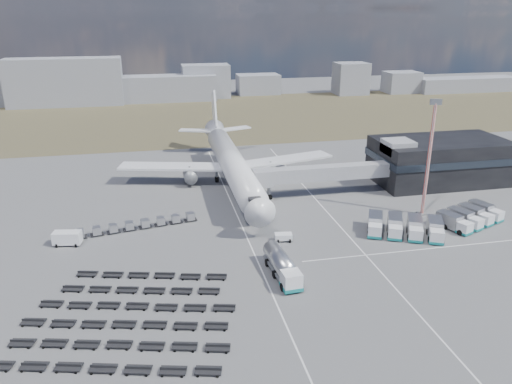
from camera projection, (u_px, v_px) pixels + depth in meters
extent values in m
plane|color=#565659|center=(261.00, 243.00, 86.83)|extent=(420.00, 420.00, 0.00)
cube|color=#48432B|center=(199.00, 117.00, 187.82)|extent=(420.00, 90.00, 0.01)
cube|color=silver|center=(245.00, 232.00, 91.03)|extent=(0.25, 110.00, 0.01)
cube|color=silver|center=(338.00, 224.00, 94.50)|extent=(0.25, 110.00, 0.01)
cube|color=silver|center=(415.00, 250.00, 84.30)|extent=(40.00, 0.25, 0.01)
cube|color=black|center=(440.00, 161.00, 116.37)|extent=(30.00, 16.00, 10.00)
cube|color=#262D38|center=(440.00, 156.00, 115.96)|extent=(30.40, 16.40, 1.60)
cube|color=#939399|center=(398.00, 147.00, 110.67)|extent=(6.00, 6.00, 3.00)
cube|color=#939399|center=(323.00, 173.00, 107.37)|extent=(29.80, 3.00, 3.00)
cube|color=#939399|center=(263.00, 178.00, 104.33)|extent=(4.00, 3.60, 3.40)
cylinder|color=slate|center=(269.00, 188.00, 105.96)|extent=(0.70, 0.70, 5.10)
cylinder|color=black|center=(269.00, 197.00, 106.69)|extent=(1.40, 0.90, 1.40)
cylinder|color=white|center=(233.00, 164.00, 112.54)|extent=(5.60, 48.00, 5.60)
cone|color=white|center=(257.00, 207.00, 88.21)|extent=(5.60, 5.00, 5.60)
cone|color=white|center=(216.00, 133.00, 137.97)|extent=(5.60, 8.00, 5.60)
cube|color=black|center=(255.00, 199.00, 89.77)|extent=(2.20, 2.00, 0.80)
cube|color=white|center=(174.00, 167.00, 115.04)|extent=(25.59, 11.38, 0.50)
cube|color=white|center=(283.00, 160.00, 120.05)|extent=(25.59, 11.38, 0.50)
cylinder|color=slate|center=(190.00, 175.00, 114.47)|extent=(3.00, 5.00, 3.00)
cylinder|color=slate|center=(270.00, 170.00, 118.13)|extent=(3.00, 5.00, 3.00)
cube|color=white|center=(196.00, 130.00, 138.61)|extent=(9.49, 5.63, 0.35)
cube|color=white|center=(235.00, 129.00, 140.72)|extent=(9.49, 5.63, 0.35)
cube|color=white|center=(214.00, 110.00, 138.75)|extent=(0.50, 9.06, 11.45)
cylinder|color=slate|center=(251.00, 217.00, 94.66)|extent=(0.50, 0.50, 2.50)
cylinder|color=slate|center=(217.00, 177.00, 117.00)|extent=(0.60, 0.60, 2.50)
cylinder|color=slate|center=(244.00, 175.00, 118.23)|extent=(0.60, 0.60, 2.50)
cylinder|color=black|center=(251.00, 220.00, 94.92)|extent=(0.50, 1.20, 1.20)
cube|color=gray|center=(65.00, 82.00, 206.52)|extent=(46.18, 12.00, 19.36)
cube|color=gray|center=(155.00, 89.00, 217.46)|extent=(52.29, 12.00, 10.96)
cube|color=gray|center=(206.00, 81.00, 225.96)|extent=(21.05, 12.00, 14.68)
cube|color=gray|center=(258.00, 84.00, 236.69)|extent=(19.67, 12.00, 9.08)
cube|color=gray|center=(351.00, 79.00, 235.16)|extent=(14.88, 12.00, 14.50)
cube|color=gray|center=(401.00, 82.00, 240.46)|extent=(15.93, 12.00, 9.80)
cube|color=gray|center=(466.00, 84.00, 244.16)|extent=(50.84, 12.00, 6.71)
cube|color=white|center=(291.00, 280.00, 71.76)|extent=(2.88, 2.88, 2.59)
cube|color=#167D7D|center=(291.00, 286.00, 72.12)|extent=(3.00, 3.00, 0.56)
cylinder|color=#AEAEB3|center=(279.00, 260.00, 76.56)|extent=(3.38, 8.61, 2.81)
cube|color=slate|center=(279.00, 267.00, 77.01)|extent=(3.27, 8.60, 0.39)
cylinder|color=black|center=(283.00, 274.00, 75.59)|extent=(3.00, 1.43, 1.24)
cube|color=white|center=(283.00, 237.00, 87.40)|extent=(3.20, 2.07, 1.38)
cube|color=white|center=(67.00, 238.00, 85.72)|extent=(4.96, 2.90, 2.46)
cube|color=white|center=(285.00, 173.00, 119.14)|extent=(3.97, 5.83, 2.52)
cube|color=#167D7D|center=(285.00, 177.00, 119.50)|extent=(4.08, 5.94, 0.41)
cube|color=white|center=(375.00, 231.00, 88.47)|extent=(3.08, 3.03, 2.25)
cube|color=#167D7D|center=(374.00, 235.00, 88.77)|extent=(3.22, 3.17, 0.46)
cube|color=#AEAEB3|center=(375.00, 221.00, 91.60)|extent=(4.21, 5.30, 2.66)
cube|color=white|center=(395.00, 233.00, 87.73)|extent=(3.08, 3.03, 2.25)
cube|color=#167D7D|center=(395.00, 237.00, 88.03)|extent=(3.22, 3.17, 0.46)
cube|color=#AEAEB3|center=(395.00, 222.00, 90.86)|extent=(4.21, 5.30, 2.66)
cube|color=white|center=(416.00, 234.00, 87.00)|extent=(3.08, 3.03, 2.25)
cube|color=#167D7D|center=(415.00, 239.00, 87.30)|extent=(3.22, 3.17, 0.46)
cube|color=#AEAEB3|center=(415.00, 224.00, 90.13)|extent=(4.21, 5.30, 2.66)
cube|color=white|center=(437.00, 236.00, 86.26)|extent=(3.08, 3.03, 2.25)
cube|color=#167D7D|center=(436.00, 241.00, 86.56)|extent=(3.22, 3.17, 0.46)
cube|color=#AEAEB3|center=(435.00, 226.00, 89.39)|extent=(4.21, 5.30, 2.66)
cube|color=white|center=(465.00, 228.00, 89.84)|extent=(2.84, 2.79, 2.11)
cube|color=#167D7D|center=(464.00, 232.00, 90.12)|extent=(2.96, 2.91, 0.43)
cube|color=#AEAEB3|center=(449.00, 220.00, 92.31)|extent=(3.80, 4.95, 2.49)
cube|color=white|center=(476.00, 224.00, 91.55)|extent=(2.84, 2.79, 2.11)
cube|color=#167D7D|center=(475.00, 228.00, 91.83)|extent=(2.96, 2.91, 0.43)
cube|color=#AEAEB3|center=(460.00, 216.00, 94.03)|extent=(3.80, 4.95, 2.49)
cube|color=white|center=(486.00, 220.00, 93.26)|extent=(2.84, 2.79, 2.11)
cube|color=#167D7D|center=(485.00, 224.00, 93.55)|extent=(2.96, 2.91, 0.43)
cube|color=#AEAEB3|center=(470.00, 212.00, 95.74)|extent=(3.80, 4.95, 2.49)
cube|color=white|center=(496.00, 216.00, 94.98)|extent=(2.84, 2.79, 2.11)
cube|color=#167D7D|center=(495.00, 220.00, 95.26)|extent=(2.96, 2.91, 0.43)
cube|color=#AEAEB3|center=(480.00, 209.00, 97.45)|extent=(3.80, 4.95, 2.49)
cube|color=black|center=(80.00, 237.00, 88.52)|extent=(2.57, 1.85, 0.16)
cube|color=#AEAEB3|center=(80.00, 233.00, 88.25)|extent=(1.68, 1.68, 1.35)
cube|color=black|center=(97.00, 234.00, 89.55)|extent=(2.57, 1.85, 0.16)
cube|color=#AEAEB3|center=(97.00, 230.00, 89.28)|extent=(1.68, 1.68, 1.35)
cube|color=black|center=(114.00, 232.00, 90.58)|extent=(2.57, 1.85, 0.16)
cube|color=#AEAEB3|center=(113.00, 228.00, 90.31)|extent=(1.68, 1.68, 1.35)
cube|color=black|center=(130.00, 229.00, 91.61)|extent=(2.57, 1.85, 0.16)
cube|color=#AEAEB3|center=(129.00, 225.00, 91.34)|extent=(1.68, 1.68, 1.35)
cube|color=black|center=(145.00, 227.00, 92.64)|extent=(2.57, 1.85, 0.16)
cube|color=#AEAEB3|center=(145.00, 223.00, 92.37)|extent=(1.68, 1.68, 1.35)
cube|color=black|center=(161.00, 224.00, 93.67)|extent=(2.57, 1.85, 0.16)
cube|color=#AEAEB3|center=(161.00, 221.00, 93.40)|extent=(1.68, 1.68, 1.35)
cube|color=black|center=(176.00, 222.00, 94.70)|extent=(2.57, 1.85, 0.16)
cube|color=#AEAEB3|center=(176.00, 218.00, 94.43)|extent=(1.68, 1.68, 1.35)
cube|color=black|center=(191.00, 220.00, 95.73)|extent=(2.57, 1.85, 0.16)
cube|color=#AEAEB3|center=(190.00, 216.00, 95.46)|extent=(1.68, 1.68, 1.35)
cube|color=black|center=(103.00, 367.00, 56.24)|extent=(27.34, 8.19, 0.71)
cube|color=black|center=(114.00, 344.00, 60.15)|extent=(27.34, 8.19, 0.71)
cube|color=black|center=(124.00, 324.00, 64.06)|extent=(27.34, 8.19, 0.71)
cube|color=black|center=(133.00, 305.00, 67.97)|extent=(27.34, 8.19, 0.71)
cube|color=black|center=(141.00, 289.00, 71.88)|extent=(23.48, 7.22, 0.71)
cube|color=black|center=(148.00, 275.00, 75.79)|extent=(23.48, 7.22, 0.71)
cylinder|color=red|center=(429.00, 161.00, 95.27)|extent=(0.62, 0.62, 22.04)
cube|color=slate|center=(436.00, 102.00, 91.36)|extent=(2.17, 1.25, 1.06)
cube|color=#565659|center=(422.00, 213.00, 99.04)|extent=(1.76, 1.76, 0.26)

